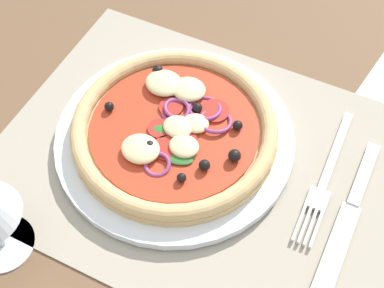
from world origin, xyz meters
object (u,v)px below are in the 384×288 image
(plate, at_px, (175,138))
(knife, at_px, (347,220))
(fork, at_px, (324,182))
(pizza, at_px, (175,128))

(plate, height_order, knife, plate)
(fork, bearing_deg, plate, -84.40)
(knife, bearing_deg, pizza, -93.51)
(plate, relative_size, pizza, 1.17)
(pizza, distance_m, knife, 0.21)
(plate, xyz_separation_m, knife, (-0.20, 0.01, -0.00))
(fork, relative_size, knife, 0.90)
(pizza, height_order, knife, pizza)
(pizza, height_order, fork, pizza)
(plate, bearing_deg, fork, -173.16)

